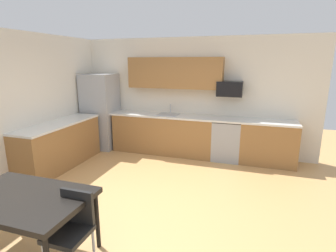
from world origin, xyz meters
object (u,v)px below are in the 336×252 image
(refrigerator, at_px, (101,111))
(chair_near_table, at_px, (72,225))
(oven_range, at_px, (227,140))
(microwave, at_px, (230,89))
(dining_table, at_px, (23,201))

(refrigerator, xyz_separation_m, chair_near_table, (1.94, -3.71, -0.43))
(refrigerator, height_order, chair_near_table, refrigerator)
(oven_range, relative_size, chair_near_table, 1.07)
(microwave, bearing_deg, oven_range, -90.00)
(oven_range, bearing_deg, dining_table, -114.86)
(oven_range, bearing_deg, refrigerator, -178.54)
(chair_near_table, bearing_deg, dining_table, -176.69)
(dining_table, xyz_separation_m, chair_near_table, (0.58, 0.03, -0.19))
(microwave, distance_m, chair_near_table, 4.21)
(oven_range, relative_size, microwave, 1.69)
(oven_range, relative_size, dining_table, 0.65)
(oven_range, bearing_deg, microwave, 90.00)
(microwave, xyz_separation_m, chair_near_table, (-1.19, -3.89, -1.07))
(chair_near_table, bearing_deg, refrigerator, 117.63)
(refrigerator, relative_size, oven_range, 2.04)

